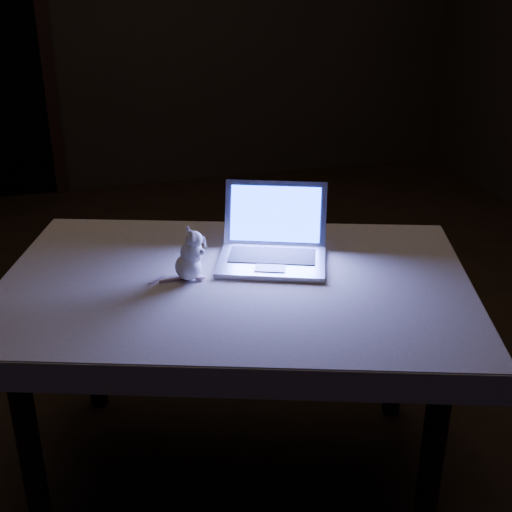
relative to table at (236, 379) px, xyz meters
name	(u,v)px	position (x,y,z in m)	size (l,w,h in m)	color
floor	(238,371)	(0.14, 0.53, -0.34)	(5.00, 5.00, 0.00)	black
table	(236,379)	(0.00, 0.00, 0.00)	(1.27, 0.82, 0.68)	black
tablecloth	(205,289)	(-0.08, 0.04, 0.31)	(1.36, 0.90, 0.08)	beige
laptop	(272,231)	(0.13, 0.07, 0.46)	(0.32, 0.28, 0.22)	#B0AFB4
plush_mouse	(188,254)	(-0.13, 0.04, 0.42)	(0.11, 0.11, 0.15)	white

